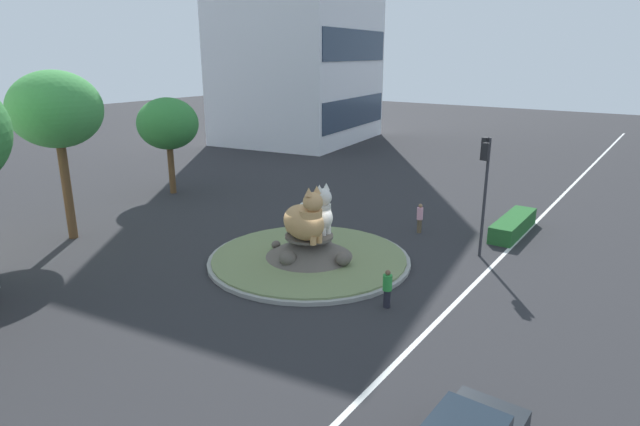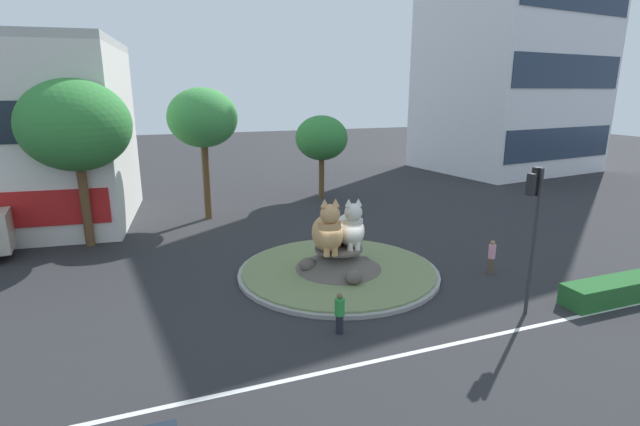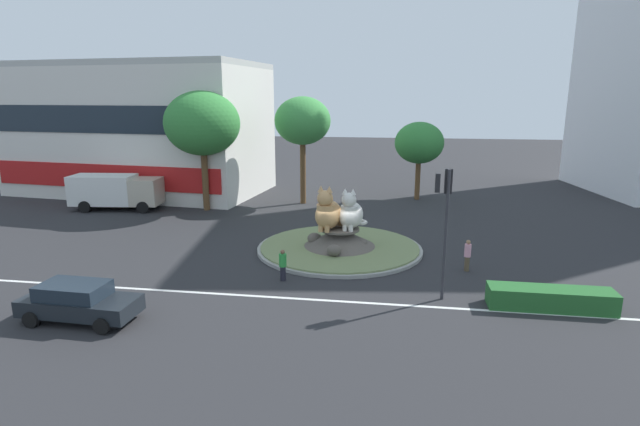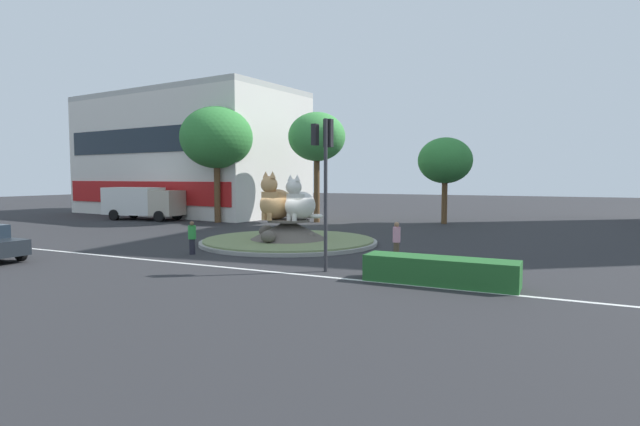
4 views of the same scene
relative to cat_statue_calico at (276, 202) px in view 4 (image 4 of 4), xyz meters
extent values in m
plane|color=#28282B|center=(0.65, 0.28, -2.26)|extent=(160.00, 160.00, 0.00)
cube|color=silver|center=(0.65, -7.07, -2.25)|extent=(112.00, 0.20, 0.01)
cylinder|color=gray|center=(0.65, 0.28, -2.17)|extent=(9.53, 9.53, 0.18)
cylinder|color=#707F51|center=(0.65, 0.28, -2.03)|extent=(9.15, 9.15, 0.09)
cone|color=#564F47|center=(0.65, 0.28, -1.47)|extent=(4.11, 4.11, 1.05)
cylinder|color=#564F47|center=(0.65, 0.28, -1.00)|extent=(2.26, 2.26, 0.12)
ellipsoid|color=#564F47|center=(1.99, 0.20, -1.77)|extent=(0.55, 0.60, 0.44)
ellipsoid|color=#564F47|center=(0.51, 2.19, -1.79)|extent=(0.50, 0.39, 0.40)
ellipsoid|color=#564F47|center=(-0.84, 0.39, -1.66)|extent=(0.83, 0.82, 0.67)
ellipsoid|color=#564F47|center=(0.56, -1.67, -1.68)|extent=(0.78, 0.70, 0.63)
ellipsoid|color=tan|center=(0.01, 0.12, -0.13)|extent=(1.81, 2.46, 1.62)
cylinder|color=tan|center=(-0.07, -0.32, 0.05)|extent=(1.23, 1.23, 1.02)
sphere|color=tan|center=(-0.10, -0.48, 0.94)|extent=(0.89, 0.89, 0.89)
torus|color=tan|center=(0.54, 0.95, -0.78)|extent=(0.98, 0.98, 0.20)
cone|color=tan|center=(0.14, -0.52, 1.46)|extent=(0.43, 0.43, 0.37)
cone|color=tan|center=(-0.34, -0.43, 1.46)|extent=(0.43, 0.43, 0.37)
cylinder|color=tan|center=(0.05, -0.71, -0.74)|extent=(0.28, 0.28, 0.41)
cylinder|color=tan|center=(-0.32, -0.64, -0.74)|extent=(0.28, 0.28, 0.41)
ellipsoid|color=silver|center=(1.28, 0.44, -0.19)|extent=(1.63, 2.26, 1.51)
cylinder|color=silver|center=(1.22, 0.02, -0.02)|extent=(1.12, 1.12, 0.95)
sphere|color=silver|center=(1.20, -0.13, 0.81)|extent=(0.83, 0.83, 0.83)
torus|color=silver|center=(1.75, 1.23, -0.79)|extent=(0.88, 0.88, 0.19)
cone|color=silver|center=(1.42, -0.16, 1.29)|extent=(0.39, 0.39, 0.34)
cone|color=silver|center=(0.97, -0.09, 1.29)|extent=(0.39, 0.39, 0.34)
cylinder|color=silver|center=(1.34, -0.34, -0.76)|extent=(0.27, 0.27, 0.38)
cylinder|color=silver|center=(1.00, -0.29, -0.76)|extent=(0.27, 0.27, 0.38)
cylinder|color=#2D2D33|center=(5.92, -6.13, 0.62)|extent=(0.14, 0.14, 5.76)
cube|color=black|center=(5.92, -5.92, 2.98)|extent=(0.33, 0.25, 1.05)
sphere|color=#360606|center=(5.92, -5.84, 3.29)|extent=(0.18, 0.18, 0.18)
sphere|color=orange|center=(5.92, -5.84, 2.98)|extent=(0.18, 0.18, 0.18)
sphere|color=black|center=(5.92, -5.84, 2.66)|extent=(0.18, 0.18, 0.18)
cube|color=black|center=(5.47, -6.12, 2.93)|extent=(0.21, 0.29, 0.80)
cube|color=silver|center=(-19.59, 15.88, 3.28)|extent=(23.13, 13.36, 11.08)
cube|color=#B21919|center=(-20.18, 10.31, -0.04)|extent=(21.10, 2.35, 1.99)
cube|color=#19232D|center=(-20.18, 10.33, 4.61)|extent=(20.22, 2.22, 2.22)
cube|color=#B2B2AD|center=(-19.59, 15.88, 9.07)|extent=(23.13, 13.36, 0.50)
cube|color=#235B28|center=(10.32, -6.48, -1.81)|extent=(5.08, 1.20, 0.90)
cylinder|color=brown|center=(5.61, 15.69, -0.65)|extent=(0.43, 0.43, 3.22)
ellipsoid|color=#337F38|center=(5.61, 15.69, 2.61)|extent=(4.12, 4.12, 3.50)
cylinder|color=brown|center=(-10.84, 9.01, -0.04)|extent=(0.49, 0.49, 4.43)
ellipsoid|color=#337F38|center=(-10.84, 9.01, 4.45)|extent=(5.69, 5.69, 4.84)
cylinder|color=brown|center=(-3.81, 12.60, 0.23)|extent=(0.46, 0.46, 4.97)
ellipsoid|color=#3D8E42|center=(-3.81, 12.60, 4.52)|extent=(4.52, 4.52, 3.84)
cylinder|color=black|center=(-1.51, -4.98, -1.90)|extent=(0.27, 0.27, 0.72)
cylinder|color=#288C38|center=(-1.51, -4.98, -1.22)|extent=(0.36, 0.36, 0.63)
sphere|color=brown|center=(-1.51, -4.98, -0.81)|extent=(0.21, 0.21, 0.21)
cylinder|color=brown|center=(7.47, -2.24, -1.87)|extent=(0.25, 0.25, 0.76)
cylinder|color=pink|center=(7.47, -2.24, -1.16)|extent=(0.34, 0.34, 0.66)
sphere|color=#936B4C|center=(7.47, -2.24, -0.72)|extent=(0.22, 0.22, 0.22)
cylinder|color=black|center=(-6.92, -9.65, -1.94)|extent=(0.65, 0.24, 0.64)
cube|color=#B7AD99|center=(-15.42, 8.33, -0.79)|extent=(2.29, 2.54, 2.04)
cube|color=silver|center=(-18.82, 7.97, -0.67)|extent=(5.01, 2.84, 2.27)
cylinder|color=black|center=(-15.47, 9.50, -1.81)|extent=(0.93, 0.39, 0.90)
cylinder|color=black|center=(-15.22, 7.18, -1.81)|extent=(0.93, 0.39, 0.90)
cylinder|color=black|center=(-19.96, 9.02, -1.81)|extent=(0.93, 0.39, 0.90)
cylinder|color=black|center=(-19.71, 6.69, -1.81)|extent=(0.93, 0.39, 0.90)
camera|label=1|loc=(-18.37, -13.51, 7.20)|focal=29.86mm
camera|label=2|loc=(-7.51, -19.01, 6.22)|focal=26.28mm
camera|label=3|loc=(3.70, -27.07, 6.48)|focal=27.80mm
camera|label=4|loc=(14.08, -23.22, 1.32)|focal=28.30mm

